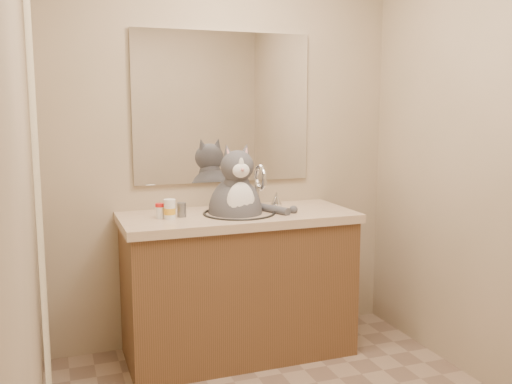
{
  "coord_description": "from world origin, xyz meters",
  "views": [
    {
      "loc": [
        -1.01,
        -2.1,
        1.47
      ],
      "look_at": [
        -0.0,
        0.65,
        1.02
      ],
      "focal_mm": 40.0,
      "sensor_mm": 36.0,
      "label": 1
    }
  ],
  "objects_px": {
    "grey_canister": "(182,210)",
    "pill_bottle_orange": "(170,210)",
    "pill_bottle_redcap": "(160,211)",
    "cat": "(236,207)"
  },
  "relations": [
    {
      "from": "pill_bottle_redcap",
      "to": "pill_bottle_orange",
      "type": "height_order",
      "value": "pill_bottle_orange"
    },
    {
      "from": "pill_bottle_redcap",
      "to": "grey_canister",
      "type": "xyz_separation_m",
      "value": [
        0.12,
        -0.0,
        -0.0
      ]
    },
    {
      "from": "cat",
      "to": "pill_bottle_orange",
      "type": "xyz_separation_m",
      "value": [
        -0.39,
        -0.03,
        0.01
      ]
    },
    {
      "from": "pill_bottle_orange",
      "to": "grey_canister",
      "type": "relative_size",
      "value": 1.36
    },
    {
      "from": "cat",
      "to": "grey_canister",
      "type": "relative_size",
      "value": 7.68
    },
    {
      "from": "pill_bottle_redcap",
      "to": "grey_canister",
      "type": "height_order",
      "value": "pill_bottle_redcap"
    },
    {
      "from": "grey_canister",
      "to": "pill_bottle_orange",
      "type": "bearing_deg",
      "value": -153.75
    },
    {
      "from": "cat",
      "to": "pill_bottle_redcap",
      "type": "bearing_deg",
      "value": -178.44
    },
    {
      "from": "pill_bottle_redcap",
      "to": "grey_canister",
      "type": "relative_size",
      "value": 1.04
    },
    {
      "from": "cat",
      "to": "grey_canister",
      "type": "bearing_deg",
      "value": -178.47
    }
  ]
}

